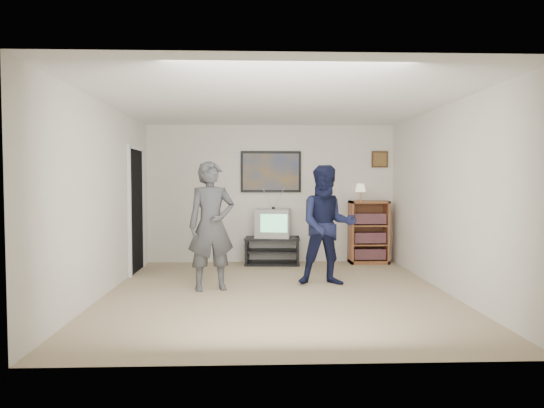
{
  "coord_description": "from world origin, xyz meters",
  "views": [
    {
      "loc": [
        -0.3,
        -6.34,
        1.49
      ],
      "look_at": [
        -0.04,
        0.66,
        1.15
      ],
      "focal_mm": 32.0,
      "sensor_mm": 36.0,
      "label": 1
    }
  ],
  "objects": [
    {
      "name": "controller_right",
      "position": [
        0.78,
        0.68,
        1.07
      ],
      "size": [
        0.08,
        0.12,
        0.03
      ],
      "primitive_type": "cube",
      "rotation": [
        0.0,
        0.0,
        0.39
      ],
      "color": "white",
      "rests_on": "person_short"
    },
    {
      "name": "crt_television",
      "position": [
        0.04,
        2.23,
        0.73
      ],
      "size": [
        0.67,
        0.6,
        0.5
      ],
      "primitive_type": null,
      "rotation": [
        0.0,
        0.0,
        -0.17
      ],
      "color": "#A3A29D",
      "rests_on": "media_stand"
    },
    {
      "name": "small_picture",
      "position": [
        2.0,
        2.48,
        1.88
      ],
      "size": [
        0.3,
        0.03,
        0.3
      ],
      "primitive_type": "cube",
      "color": "#442F15",
      "rests_on": "room_shell"
    },
    {
      "name": "room_shell",
      "position": [
        0.0,
        0.35,
        1.25
      ],
      "size": [
        4.51,
        5.0,
        2.51
      ],
      "color": "#947A5E",
      "rests_on": "ground"
    },
    {
      "name": "person_tall",
      "position": [
        -0.88,
        0.23,
        0.88
      ],
      "size": [
        0.73,
        0.59,
        1.75
      ],
      "primitive_type": "imported",
      "rotation": [
        0.0,
        0.0,
        0.29
      ],
      "color": "#3C3C3F",
      "rests_on": "room_shell"
    },
    {
      "name": "air_vent",
      "position": [
        -0.55,
        2.48,
        1.95
      ],
      "size": [
        0.28,
        0.02,
        0.14
      ],
      "primitive_type": "cube",
      "color": "white",
      "rests_on": "room_shell"
    },
    {
      "name": "controller_left",
      "position": [
        -0.9,
        0.4,
        1.3
      ],
      "size": [
        0.08,
        0.13,
        0.04
      ],
      "primitive_type": "cube",
      "rotation": [
        0.0,
        0.0,
        -0.41
      ],
      "color": "white",
      "rests_on": "person_tall"
    },
    {
      "name": "table_lamp",
      "position": [
        1.6,
        2.25,
        1.28
      ],
      "size": [
        0.19,
        0.19,
        0.31
      ],
      "primitive_type": null,
      "color": "beige",
      "rests_on": "bookshelf"
    },
    {
      "name": "media_stand",
      "position": [
        0.02,
        2.23,
        0.24
      ],
      "size": [
        1.0,
        0.6,
        0.48
      ],
      "rotation": [
        0.0,
        0.0,
        -0.07
      ],
      "color": "black",
      "rests_on": "room_shell"
    },
    {
      "name": "doorway",
      "position": [
        -2.23,
        1.6,
        1.0
      ],
      "size": [
        0.03,
        0.85,
        2.0
      ],
      "primitive_type": "cube",
      "color": "black",
      "rests_on": "room_shell"
    },
    {
      "name": "poster",
      "position": [
        0.0,
        2.48,
        1.65
      ],
      "size": [
        1.1,
        0.03,
        0.75
      ],
      "primitive_type": "cube",
      "color": "black",
      "rests_on": "room_shell"
    },
    {
      "name": "bookshelf",
      "position": [
        1.76,
        2.28,
        0.56
      ],
      "size": [
        0.68,
        0.39,
        1.13
      ],
      "primitive_type": null,
      "color": "brown",
      "rests_on": "room_shell"
    },
    {
      "name": "person_short",
      "position": [
        0.74,
        0.49,
        0.85
      ],
      "size": [
        0.84,
        0.66,
        1.71
      ],
      "primitive_type": "imported",
      "rotation": [
        0.0,
        0.0,
        -0.02
      ],
      "color": "black",
      "rests_on": "room_shell"
    }
  ]
}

